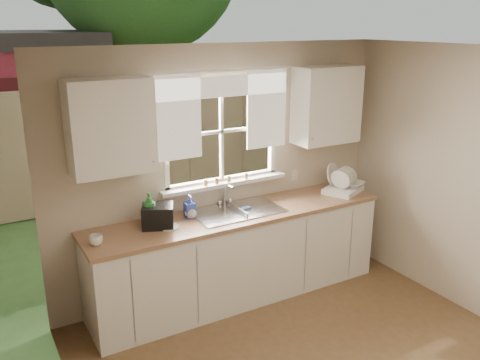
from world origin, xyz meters
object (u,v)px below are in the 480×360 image
soap_bottle_a (150,210)px  cup (96,240)px  dish_rack (342,185)px  black_appliance (158,216)px

soap_bottle_a → cup: 0.57m
soap_bottle_a → dish_rack: bearing=-11.6°
soap_bottle_a → black_appliance: bearing=-38.7°
black_appliance → dish_rack: bearing=21.3°
soap_bottle_a → cup: (-0.53, -0.16, -0.12)m
dish_rack → cup: size_ratio=4.61×
dish_rack → black_appliance: size_ratio=1.86×
cup → soap_bottle_a: bearing=13.2°
dish_rack → soap_bottle_a: 2.16m
dish_rack → cup: bearing=-179.1°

